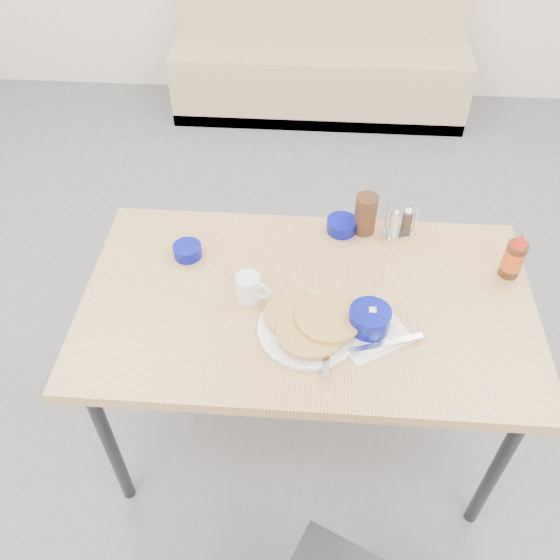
# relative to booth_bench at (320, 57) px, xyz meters

# --- Properties ---
(ground) EXTENTS (6.00, 6.00, 0.00)m
(ground) POSITION_rel_booth_bench_xyz_m (0.00, -2.78, -0.35)
(ground) COLOR slate
(ground) RESTS_ON ground
(booth_bench) EXTENTS (1.90, 0.56, 1.22)m
(booth_bench) POSITION_rel_booth_bench_xyz_m (0.00, 0.00, 0.00)
(booth_bench) COLOR tan
(booth_bench) RESTS_ON ground
(dining_table) EXTENTS (1.40, 0.80, 0.76)m
(dining_table) POSITION_rel_booth_bench_xyz_m (0.00, -2.53, 0.35)
(dining_table) COLOR tan
(dining_table) RESTS_ON ground
(pancake_plate) EXTENTS (0.31, 0.32, 0.05)m
(pancake_plate) POSITION_rel_booth_bench_xyz_m (0.01, -2.65, 0.43)
(pancake_plate) COLOR white
(pancake_plate) RESTS_ON dining_table
(coffee_mug) EXTENTS (0.11, 0.08, 0.09)m
(coffee_mug) POSITION_rel_booth_bench_xyz_m (-0.18, -2.54, 0.46)
(coffee_mug) COLOR white
(coffee_mug) RESTS_ON dining_table
(grits_setting) EXTENTS (0.30, 0.28, 0.08)m
(grits_setting) POSITION_rel_booth_bench_xyz_m (0.18, -2.64, 0.45)
(grits_setting) COLOR white
(grits_setting) RESTS_ON dining_table
(creamer_bowl) EXTENTS (0.09, 0.09, 0.04)m
(creamer_bowl) POSITION_rel_booth_bench_xyz_m (-0.41, -2.36, 0.43)
(creamer_bowl) COLOR #050C80
(creamer_bowl) RESTS_ON dining_table
(butter_bowl) EXTENTS (0.10, 0.10, 0.05)m
(butter_bowl) POSITION_rel_booth_bench_xyz_m (0.10, -2.20, 0.43)
(butter_bowl) COLOR #050C80
(butter_bowl) RESTS_ON dining_table
(amber_tumbler) EXTENTS (0.10, 0.10, 0.14)m
(amber_tumbler) POSITION_rel_booth_bench_xyz_m (0.18, -2.19, 0.48)
(amber_tumbler) COLOR #3D2213
(amber_tumbler) RESTS_ON dining_table
(condiment_caddy) EXTENTS (0.12, 0.09, 0.12)m
(condiment_caddy) POSITION_rel_booth_bench_xyz_m (0.30, -2.20, 0.45)
(condiment_caddy) COLOR silver
(condiment_caddy) RESTS_ON dining_table
(syrup_bottle) EXTENTS (0.07, 0.07, 0.17)m
(syrup_bottle) POSITION_rel_booth_bench_xyz_m (0.64, -2.38, 0.48)
(syrup_bottle) COLOR #47230F
(syrup_bottle) RESTS_ON dining_table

